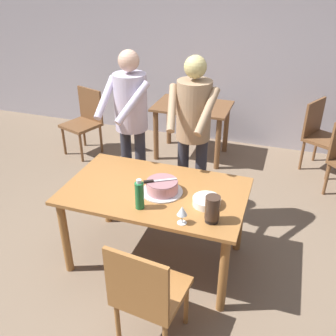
{
  "coord_description": "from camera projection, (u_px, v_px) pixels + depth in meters",
  "views": [
    {
      "loc": [
        0.96,
        -2.48,
        2.41
      ],
      "look_at": [
        0.07,
        0.13,
        0.9
      ],
      "focal_mm": 40.19,
      "sensor_mm": 36.0,
      "label": 1
    }
  ],
  "objects": [
    {
      "name": "ground_plane",
      "position": [
        156.0,
        258.0,
        3.49
      ],
      "size": [
        14.0,
        14.0,
        0.0
      ],
      "primitive_type": "plane",
      "color": "#7A6651"
    },
    {
      "name": "back_wall",
      "position": [
        226.0,
        49.0,
        5.21
      ],
      "size": [
        10.0,
        0.12,
        2.7
      ],
      "primitive_type": "cube",
      "color": "#ADA8B2",
      "rests_on": "ground_plane"
    },
    {
      "name": "main_dining_table",
      "position": [
        155.0,
        201.0,
        3.18
      ],
      "size": [
        1.51,
        0.91,
        0.75
      ],
      "color": "#9E6633",
      "rests_on": "ground_plane"
    },
    {
      "name": "cake_on_platter",
      "position": [
        162.0,
        187.0,
        3.06
      ],
      "size": [
        0.34,
        0.34,
        0.11
      ],
      "color": "silver",
      "rests_on": "main_dining_table"
    },
    {
      "name": "cake_knife",
      "position": [
        153.0,
        181.0,
        3.02
      ],
      "size": [
        0.24,
        0.16,
        0.02
      ],
      "color": "silver",
      "rests_on": "cake_on_platter"
    },
    {
      "name": "plate_stack",
      "position": [
        207.0,
        201.0,
        2.92
      ],
      "size": [
        0.22,
        0.22,
        0.06
      ],
      "color": "white",
      "rests_on": "main_dining_table"
    },
    {
      "name": "wine_glass_near",
      "position": [
        182.0,
        211.0,
        2.68
      ],
      "size": [
        0.08,
        0.08,
        0.14
      ],
      "color": "silver",
      "rests_on": "main_dining_table"
    },
    {
      "name": "water_bottle",
      "position": [
        139.0,
        195.0,
        2.84
      ],
      "size": [
        0.07,
        0.07,
        0.25
      ],
      "color": "#1E6B38",
      "rests_on": "main_dining_table"
    },
    {
      "name": "hurricane_lamp",
      "position": [
        212.0,
        209.0,
        2.69
      ],
      "size": [
        0.11,
        0.11,
        0.21
      ],
      "color": "black",
      "rests_on": "main_dining_table"
    },
    {
      "name": "person_cutting_cake",
      "position": [
        193.0,
        126.0,
        3.48
      ],
      "size": [
        0.47,
        0.56,
        1.72
      ],
      "color": "#2D2D38",
      "rests_on": "ground_plane"
    },
    {
      "name": "person_standing_beside",
      "position": [
        131.0,
        117.0,
        3.69
      ],
      "size": [
        0.46,
        0.57,
        1.72
      ],
      "color": "#2D2D38",
      "rests_on": "ground_plane"
    },
    {
      "name": "chair_near_side",
      "position": [
        147.0,
        292.0,
        2.49
      ],
      "size": [
        0.48,
        0.48,
        0.9
      ],
      "color": "#9E6633",
      "rests_on": "ground_plane"
    },
    {
      "name": "background_table",
      "position": [
        192.0,
        117.0,
        5.07
      ],
      "size": [
        1.0,
        0.7,
        0.74
      ],
      "color": "brown",
      "rests_on": "ground_plane"
    },
    {
      "name": "background_chair_0",
      "position": [
        85.0,
        119.0,
        5.22
      ],
      "size": [
        0.56,
        0.56,
        0.9
      ],
      "color": "brown",
      "rests_on": "ground_plane"
    },
    {
      "name": "background_chair_1",
      "position": [
        321.0,
        133.0,
        4.79
      ],
      "size": [
        0.59,
        0.59,
        0.9
      ],
      "color": "brown",
      "rests_on": "ground_plane"
    }
  ]
}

